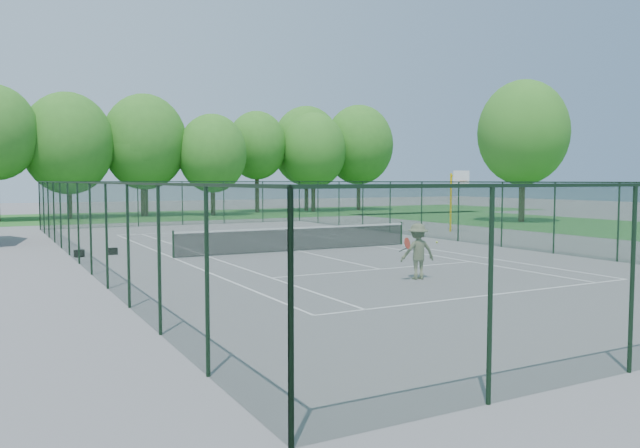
# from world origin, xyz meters

# --- Properties ---
(ground) EXTENTS (140.00, 140.00, 0.00)m
(ground) POSITION_xyz_m (0.00, 0.00, 0.00)
(ground) COLOR slate
(ground) RESTS_ON ground
(grass_far) EXTENTS (80.00, 16.00, 0.01)m
(grass_far) POSITION_xyz_m (0.00, 30.00, 0.01)
(grass_far) COLOR #2D722A
(grass_far) RESTS_ON ground
(grass_side) EXTENTS (14.00, 40.00, 0.01)m
(grass_side) POSITION_xyz_m (24.00, 4.00, 0.01)
(grass_side) COLOR #2D722A
(grass_side) RESTS_ON ground
(court_lines) EXTENTS (11.05, 23.85, 0.01)m
(court_lines) POSITION_xyz_m (0.00, 0.00, 0.00)
(court_lines) COLOR white
(court_lines) RESTS_ON ground
(tennis_net) EXTENTS (11.08, 0.08, 1.10)m
(tennis_net) POSITION_xyz_m (0.00, 0.00, 0.58)
(tennis_net) COLOR black
(tennis_net) RESTS_ON ground
(fence_enclosure) EXTENTS (18.05, 36.05, 3.02)m
(fence_enclosure) POSITION_xyz_m (0.00, 0.00, 1.56)
(fence_enclosure) COLOR #193722
(fence_enclosure) RESTS_ON ground
(tree_line_far) EXTENTS (39.40, 6.40, 9.70)m
(tree_line_far) POSITION_xyz_m (0.00, 30.00, 5.99)
(tree_line_far) COLOR #43341E
(tree_line_far) RESTS_ON ground
(basketball_goal) EXTENTS (1.20, 1.43, 3.65)m
(basketball_goal) POSITION_xyz_m (12.68, 4.46, 2.57)
(basketball_goal) COLOR #EEBF02
(basketball_goal) RESTS_ON ground
(tree_side) EXTENTS (6.58, 6.58, 10.42)m
(tree_side) POSITION_xyz_m (22.98, 9.18, 6.57)
(tree_side) COLOR #43341E
(tree_side) RESTS_ON ground
(sports_bag_a) EXTENTS (0.40, 0.29, 0.29)m
(sports_bag_a) POSITION_xyz_m (-8.73, 2.18, 0.15)
(sports_bag_a) COLOR black
(sports_bag_a) RESTS_ON ground
(sports_bag_b) EXTENTS (0.40, 0.27, 0.29)m
(sports_bag_b) POSITION_xyz_m (-7.40, 2.38, 0.14)
(sports_bag_b) COLOR black
(sports_bag_b) RESTS_ON ground
(tennis_player) EXTENTS (1.99, 0.87, 1.74)m
(tennis_player) POSITION_xyz_m (-0.19, -8.76, 0.87)
(tennis_player) COLOR #60664A
(tennis_player) RESTS_ON ground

